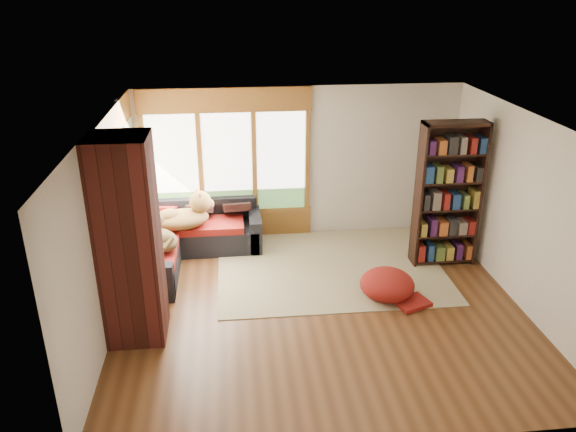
{
  "coord_description": "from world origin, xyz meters",
  "views": [
    {
      "loc": [
        -1.16,
        -6.55,
        4.21
      ],
      "look_at": [
        -0.34,
        1.04,
        0.95
      ],
      "focal_mm": 35.0,
      "sensor_mm": 36.0,
      "label": 1
    }
  ],
  "objects_px": {
    "brick_chimney": "(129,242)",
    "bookshelf": "(448,195)",
    "sectional_sofa": "(184,241)",
    "dog_brindle": "(158,232)",
    "area_rug": "(330,267)",
    "dog_tan": "(186,211)",
    "pouf": "(387,284)"
  },
  "relations": [
    {
      "from": "area_rug",
      "to": "pouf",
      "type": "distance_m",
      "value": 1.19
    },
    {
      "from": "bookshelf",
      "to": "dog_brindle",
      "type": "bearing_deg",
      "value": -179.93
    },
    {
      "from": "sectional_sofa",
      "to": "pouf",
      "type": "height_order",
      "value": "sectional_sofa"
    },
    {
      "from": "pouf",
      "to": "dog_tan",
      "type": "bearing_deg",
      "value": 150.48
    },
    {
      "from": "bookshelf",
      "to": "dog_brindle",
      "type": "distance_m",
      "value": 4.42
    },
    {
      "from": "bookshelf",
      "to": "dog_tan",
      "type": "distance_m",
      "value": 4.09
    },
    {
      "from": "area_rug",
      "to": "dog_tan",
      "type": "distance_m",
      "value": 2.44
    },
    {
      "from": "sectional_sofa",
      "to": "pouf",
      "type": "xyz_separation_m",
      "value": [
        2.93,
        -1.53,
        -0.08
      ]
    },
    {
      "from": "sectional_sofa",
      "to": "dog_tan",
      "type": "height_order",
      "value": "dog_tan"
    },
    {
      "from": "sectional_sofa",
      "to": "dog_brindle",
      "type": "height_order",
      "value": "dog_brindle"
    },
    {
      "from": "sectional_sofa",
      "to": "pouf",
      "type": "bearing_deg",
      "value": -31.11
    },
    {
      "from": "brick_chimney",
      "to": "dog_tan",
      "type": "relative_size",
      "value": 2.56
    },
    {
      "from": "pouf",
      "to": "dog_brindle",
      "type": "xyz_separation_m",
      "value": [
        -3.24,
        0.97,
        0.53
      ]
    },
    {
      "from": "brick_chimney",
      "to": "area_rug",
      "type": "relative_size",
      "value": 0.75
    },
    {
      "from": "bookshelf",
      "to": "dog_brindle",
      "type": "xyz_separation_m",
      "value": [
        -4.4,
        -0.01,
        -0.39
      ]
    },
    {
      "from": "pouf",
      "to": "dog_brindle",
      "type": "relative_size",
      "value": 0.89
    },
    {
      "from": "sectional_sofa",
      "to": "area_rug",
      "type": "bearing_deg",
      "value": -17.25
    },
    {
      "from": "brick_chimney",
      "to": "area_rug",
      "type": "height_order",
      "value": "brick_chimney"
    },
    {
      "from": "sectional_sofa",
      "to": "area_rug",
      "type": "xyz_separation_m",
      "value": [
        2.29,
        -0.56,
        -0.3
      ]
    },
    {
      "from": "brick_chimney",
      "to": "bookshelf",
      "type": "bearing_deg",
      "value": 18.25
    },
    {
      "from": "brick_chimney",
      "to": "pouf",
      "type": "height_order",
      "value": "brick_chimney"
    },
    {
      "from": "sectional_sofa",
      "to": "area_rug",
      "type": "relative_size",
      "value": 0.63
    },
    {
      "from": "bookshelf",
      "to": "pouf",
      "type": "relative_size",
      "value": 2.97
    },
    {
      "from": "area_rug",
      "to": "dog_tan",
      "type": "height_order",
      "value": "dog_tan"
    },
    {
      "from": "dog_brindle",
      "to": "area_rug",
      "type": "bearing_deg",
      "value": -116.3
    },
    {
      "from": "brick_chimney",
      "to": "bookshelf",
      "type": "xyz_separation_m",
      "value": [
        4.54,
        1.5,
        -0.16
      ]
    },
    {
      "from": "bookshelf",
      "to": "dog_tan",
      "type": "bearing_deg",
      "value": 170.88
    },
    {
      "from": "bookshelf",
      "to": "dog_tan",
      "type": "relative_size",
      "value": 2.25
    },
    {
      "from": "brick_chimney",
      "to": "bookshelf",
      "type": "relative_size",
      "value": 1.14
    },
    {
      "from": "area_rug",
      "to": "pouf",
      "type": "height_order",
      "value": "pouf"
    },
    {
      "from": "brick_chimney",
      "to": "sectional_sofa",
      "type": "bearing_deg",
      "value": 77.71
    },
    {
      "from": "area_rug",
      "to": "dog_tan",
      "type": "bearing_deg",
      "value": 163.66
    }
  ]
}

